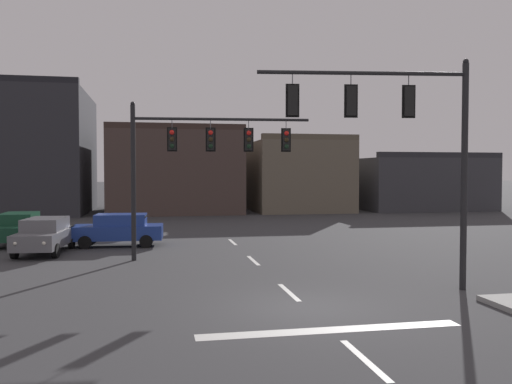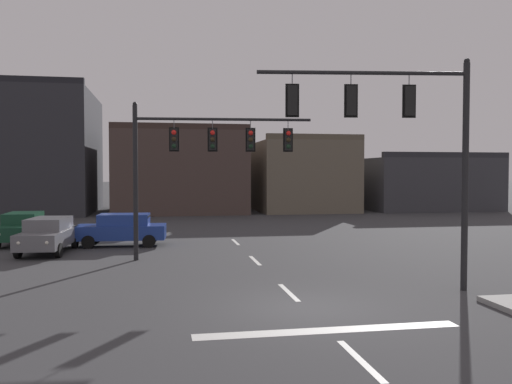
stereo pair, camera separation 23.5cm
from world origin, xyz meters
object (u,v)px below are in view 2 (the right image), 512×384
at_px(signal_mast_far_side, 198,151).
at_px(car_lot_middle, 48,234).
at_px(car_lot_farside, 122,229).
at_px(signal_mast_near_side, 401,129).
at_px(car_lot_nearside, 23,227).

xyz_separation_m(signal_mast_far_side, car_lot_middle, (-6.68, 3.04, -3.75)).
height_order(car_lot_middle, car_lot_farside, same).
bearing_deg(signal_mast_near_side, signal_mast_far_side, 129.00).
relative_size(car_lot_nearside, car_lot_farside, 0.99).
bearing_deg(signal_mast_near_side, car_lot_middle, 140.76).
xyz_separation_m(signal_mast_near_side, car_lot_middle, (-12.45, 10.17, -4.20)).
height_order(car_lot_nearside, car_lot_middle, same).
relative_size(car_lot_middle, car_lot_farside, 1.00).
bearing_deg(signal_mast_far_side, car_lot_nearside, 142.83).
xyz_separation_m(signal_mast_far_side, car_lot_farside, (-3.51, 4.87, -3.75)).
relative_size(signal_mast_near_side, car_lot_farside, 1.59).
distance_m(signal_mast_near_side, car_lot_middle, 16.62).
height_order(signal_mast_near_side, car_lot_farside, signal_mast_near_side).
xyz_separation_m(car_lot_nearside, car_lot_farside, (5.11, -1.66, 0.00)).
height_order(signal_mast_far_side, car_lot_middle, signal_mast_far_side).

